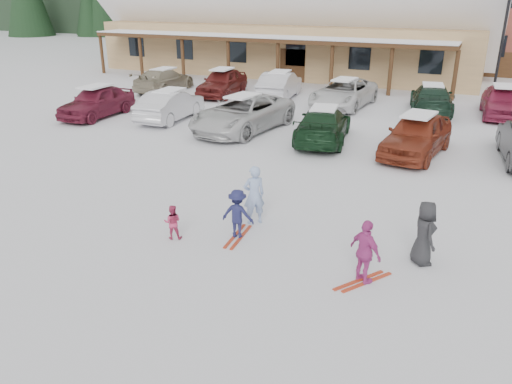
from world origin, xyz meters
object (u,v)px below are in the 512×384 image
at_px(parked_car_7, 164,80).
at_px(parked_car_12, 502,101).
at_px(parked_car_1, 170,105).
at_px(parked_car_11, 431,99).
at_px(toddler_red, 173,222).
at_px(day_lodge, 292,18).
at_px(parked_car_0, 97,102).
at_px(bystander_dark, 424,233).
at_px(parked_car_10, 344,93).
at_px(child_navy, 238,214).
at_px(parked_car_3, 323,125).
at_px(child_magenta, 365,252).
at_px(parked_car_9, 280,85).
at_px(parked_car_2, 243,113).
at_px(lamp_post, 503,37).
at_px(parked_car_4, 417,135).
at_px(adult_skier, 254,195).

xyz_separation_m(parked_car_7, parked_car_12, (19.11, 1.17, 0.07)).
xyz_separation_m(parked_car_1, parked_car_7, (-4.58, 6.20, -0.02)).
relative_size(parked_car_11, parked_car_12, 1.10).
height_order(toddler_red, parked_car_12, parked_car_12).
relative_size(day_lodge, parked_car_0, 6.56).
distance_m(parked_car_1, parked_car_11, 13.17).
distance_m(bystander_dark, parked_car_11, 16.18).
distance_m(parked_car_0, parked_car_10, 12.79).
xyz_separation_m(child_navy, parked_car_3, (-0.70, 9.29, 0.06)).
bearing_deg(parked_car_10, child_magenta, -69.18).
bearing_deg(parked_car_9, parked_car_3, 115.84).
distance_m(parked_car_1, parked_car_3, 7.86).
distance_m(child_navy, parked_car_12, 18.24).
distance_m(child_navy, parked_car_2, 10.50).
height_order(toddler_red, bystander_dark, bystander_dark).
distance_m(lamp_post, child_magenta, 24.05).
bearing_deg(parked_car_11, child_navy, 71.81).
distance_m(parked_car_2, parked_car_4, 7.54).
xyz_separation_m(adult_skier, parked_car_2, (-4.49, 8.55, -0.02)).
bearing_deg(toddler_red, bystander_dark, 167.98).
distance_m(parked_car_9, parked_car_11, 8.45).
relative_size(bystander_dark, parked_car_3, 0.31).
distance_m(child_magenta, parked_car_9, 19.93).
xyz_separation_m(parked_car_4, parked_car_7, (-16.17, 7.07, -0.09)).
xyz_separation_m(lamp_post, parked_car_10, (-7.33, -6.80, -2.66)).
bearing_deg(adult_skier, parked_car_10, -125.42).
xyz_separation_m(toddler_red, parked_car_10, (-0.28, 16.95, 0.30)).
bearing_deg(child_magenta, bystander_dark, -93.27).
height_order(parked_car_3, parked_car_7, parked_car_3).
height_order(day_lodge, bystander_dark, day_lodge).
bearing_deg(day_lodge, parked_car_12, -34.64).
bearing_deg(parked_car_11, parked_car_4, 83.56).
height_order(lamp_post, parked_car_3, lamp_post).
bearing_deg(parked_car_3, parked_car_7, -38.28).
xyz_separation_m(parked_car_3, parked_car_11, (3.42, 7.38, 0.01)).
bearing_deg(parked_car_11, parked_car_10, -3.10).
relative_size(parked_car_0, parked_car_12, 0.99).
bearing_deg(parked_car_12, toddler_red, -116.96).
bearing_deg(day_lodge, parked_car_3, -65.38).
relative_size(day_lodge, parked_car_4, 6.33).
bearing_deg(parked_car_0, parked_car_10, 32.88).
distance_m(parked_car_4, parked_car_9, 11.86).
bearing_deg(parked_car_9, adult_skier, 102.29).
bearing_deg(child_navy, parked_car_1, -54.66).
bearing_deg(parked_car_3, parked_car_4, 165.57).
distance_m(day_lodge, lamp_post, 15.45).
height_order(bystander_dark, parked_car_7, bystander_dark).
bearing_deg(day_lodge, parked_car_1, -88.12).
relative_size(child_navy, child_magenta, 0.89).
bearing_deg(bystander_dark, parked_car_7, 18.15).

